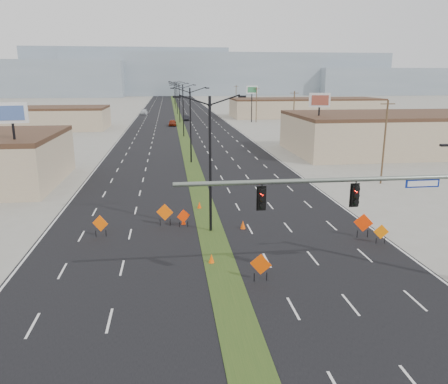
{
  "coord_description": "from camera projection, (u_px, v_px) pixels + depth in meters",
  "views": [
    {
      "loc": [
        -2.9,
        -19.08,
        11.18
      ],
      "look_at": [
        0.93,
        11.31,
        3.2
      ],
      "focal_mm": 35.0,
      "sensor_mm": 36.0,
      "label": 1
    }
  ],
  "objects": [
    {
      "name": "streetlight_3",
      "position": [
        179.0,
        102.0,
        112.29
      ],
      "size": [
        5.15,
        0.24,
        10.02
      ],
      "color": "black",
      "rests_on": "ground"
    },
    {
      "name": "signal_mast",
      "position": [
        388.0,
        202.0,
        23.23
      ],
      "size": [
        16.3,
        0.6,
        8.0
      ],
      "color": "slate",
      "rests_on": "ground"
    },
    {
      "name": "mesa_backdrop",
      "position": [
        130.0,
        72.0,
        321.05
      ],
      "size": [
        140.0,
        50.0,
        32.0
      ],
      "primitive_type": "cube",
      "color": "gray",
      "rests_on": "ground"
    },
    {
      "name": "mesa_center",
      "position": [
        228.0,
        74.0,
        310.81
      ],
      "size": [
        220.0,
        50.0,
        28.0
      ],
      "primitive_type": "cube",
      "color": "gray",
      "rests_on": "ground"
    },
    {
      "name": "pole_sign_east_near",
      "position": [
        319.0,
        105.0,
        62.46
      ],
      "size": [
        2.99,
        1.08,
        9.18
      ],
      "rotation": [
        0.0,
        0.0,
        -0.25
      ],
      "color": "black",
      "rests_on": "ground"
    },
    {
      "name": "median_strip",
      "position": [
        180.0,
        121.0,
        117.5
      ],
      "size": [
        2.0,
        400.0,
        0.04
      ],
      "primitive_type": "cube",
      "color": "#234117",
      "rests_on": "ground"
    },
    {
      "name": "construction_sign_2",
      "position": [
        165.0,
        213.0,
        33.91
      ],
      "size": [
        1.31,
        0.37,
        1.78
      ],
      "rotation": [
        0.0,
        0.0,
        -0.25
      ],
      "color": "#FF5E05",
      "rests_on": "ground"
    },
    {
      "name": "construction_sign_0",
      "position": [
        100.0,
        224.0,
        31.56
      ],
      "size": [
        1.16,
        0.48,
        1.64
      ],
      "rotation": [
        0.0,
        0.0,
        -0.37
      ],
      "color": "#FD5B05",
      "rests_on": "ground"
    },
    {
      "name": "road_surface",
      "position": [
        180.0,
        121.0,
        117.5
      ],
      "size": [
        25.0,
        400.0,
        0.02
      ],
      "primitive_type": "cube",
      "color": "black",
      "rests_on": "ground"
    },
    {
      "name": "utility_pole_2",
      "position": [
        256.0,
        104.0,
        113.93
      ],
      "size": [
        1.6,
        0.2,
        9.0
      ],
      "color": "#4C3823",
      "rests_on": "ground"
    },
    {
      "name": "streetlight_6",
      "position": [
        174.0,
        92.0,
        192.93
      ],
      "size": [
        5.15,
        0.24,
        10.02
      ],
      "color": "black",
      "rests_on": "ground"
    },
    {
      "name": "streetlight_1",
      "position": [
        190.0,
        123.0,
        58.52
      ],
      "size": [
        5.15,
        0.24,
        10.02
      ],
      "color": "black",
      "rests_on": "ground"
    },
    {
      "name": "streetlight_0",
      "position": [
        210.0,
        160.0,
        31.64
      ],
      "size": [
        5.15,
        0.24,
        10.02
      ],
      "color": "black",
      "rests_on": "ground"
    },
    {
      "name": "cone_3",
      "position": [
        199.0,
        205.0,
        38.62
      ],
      "size": [
        0.39,
        0.39,
        0.62
      ],
      "primitive_type": "cone",
      "rotation": [
        0.0,
        0.0,
        0.06
      ],
      "color": "#F84205",
      "rests_on": "ground"
    },
    {
      "name": "building_se_far",
      "position": [
        305.0,
        108.0,
        131.06
      ],
      "size": [
        44.0,
        16.0,
        5.0
      ],
      "primitive_type": "cube",
      "color": "tan",
      "rests_on": "ground"
    },
    {
      "name": "streetlight_5",
      "position": [
        175.0,
        94.0,
        166.05
      ],
      "size": [
        5.15,
        0.24,
        10.02
      ],
      "color": "black",
      "rests_on": "ground"
    },
    {
      "name": "mesa_east",
      "position": [
        419.0,
        82.0,
        319.4
      ],
      "size": [
        160.0,
        50.0,
        18.0
      ],
      "primitive_type": "cube",
      "color": "gray",
      "rests_on": "ground"
    },
    {
      "name": "cone_2",
      "position": [
        243.0,
        225.0,
        33.41
      ],
      "size": [
        0.5,
        0.5,
        0.67
      ],
      "primitive_type": "cone",
      "rotation": [
        0.0,
        0.0,
        -0.29
      ],
      "color": "#E74A04",
      "rests_on": "ground"
    },
    {
      "name": "utility_pole_0",
      "position": [
        384.0,
        141.0,
        46.73
      ],
      "size": [
        1.6,
        0.2,
        9.0
      ],
      "color": "#4C3823",
      "rests_on": "ground"
    },
    {
      "name": "construction_sign_1",
      "position": [
        183.0,
        217.0,
        33.64
      ],
      "size": [
        1.01,
        0.47,
        1.45
      ],
      "rotation": [
        0.0,
        0.0,
        0.41
      ],
      "color": "red",
      "rests_on": "ground"
    },
    {
      "name": "ground",
      "position": [
        234.0,
        313.0,
        21.49
      ],
      "size": [
        600.0,
        600.0,
        0.0
      ],
      "primitive_type": "plane",
      "color": "gray",
      "rests_on": "ground"
    },
    {
      "name": "pole_sign_east_far",
      "position": [
        252.0,
        93.0,
        113.41
      ],
      "size": [
        3.07,
        0.78,
        9.36
      ],
      "rotation": [
        0.0,
        0.0,
        0.14
      ],
      "color": "black",
      "rests_on": "ground"
    },
    {
      "name": "building_se_near",
      "position": [
        407.0,
        134.0,
        68.11
      ],
      "size": [
        36.0,
        18.0,
        5.5
      ],
      "primitive_type": "cube",
      "color": "tan",
      "rests_on": "ground"
    },
    {
      "name": "streetlight_4",
      "position": [
        177.0,
        97.0,
        139.17
      ],
      "size": [
        5.15,
        0.24,
        10.02
      ],
      "color": "black",
      "rests_on": "ground"
    },
    {
      "name": "streetlight_2",
      "position": [
        183.0,
        109.0,
        85.41
      ],
      "size": [
        5.15,
        0.24,
        10.02
      ],
      "color": "black",
      "rests_on": "ground"
    },
    {
      "name": "construction_sign_4",
      "position": [
        363.0,
        223.0,
        31.4
      ],
      "size": [
        1.26,
        0.58,
        1.81
      ],
      "rotation": [
        0.0,
        0.0,
        -0.41
      ],
      "color": "#EF3405",
      "rests_on": "ground"
    },
    {
      "name": "building_sw_far",
      "position": [
        39.0,
        119.0,
        98.66
      ],
      "size": [
        30.0,
        14.0,
        4.5
      ],
      "primitive_type": "cube",
      "color": "tan",
      "rests_on": "ground"
    },
    {
      "name": "construction_sign_5",
      "position": [
        381.0,
        233.0,
        30.26
      ],
      "size": [
        1.05,
        0.23,
        1.41
      ],
      "rotation": [
        0.0,
        0.0,
        -0.18
      ],
      "color": "#DD6704",
      "rests_on": "ground"
    },
    {
      "name": "utility_pole_3",
      "position": [
        236.0,
        98.0,
        147.54
      ],
      "size": [
        1.6,
        0.2,
        9.0
      ],
      "color": "#4C3823",
      "rests_on": "ground"
    },
    {
      "name": "cone_1",
      "position": [
        211.0,
        259.0,
        27.17
      ],
      "size": [
        0.49,
        0.49,
        0.62
      ],
      "primitive_type": "cone",
      "rotation": [
        0.0,
        0.0,
        -0.43
      ],
      "color": "#FF5605",
      "rests_on": "ground"
    },
    {
      "name": "car_mid",
      "position": [
        187.0,
        118.0,
        119.88
      ],
      "size": [
        1.87,
        4.37,
        1.4
      ],
      "primitive_type": "imported",
      "rotation": [
        0.0,
        0.0,
        -0.09
      ],
      "color": "black",
      "rests_on": "ground"
    },
    {
      "name": "utility_pole_1",
      "position": [
        294.0,
        115.0,
        80.33
      ],
      "size": [
        1.6,
        0.2,
        9.0
      ],
      "color": "#4C3823",
      "rests_on": "ground"
    },
    {
      "name": "pole_sign_west",
      "position": [
        12.0,
        120.0,
        41.62
      ],
      "size": [
        2.95,
        0.89,
        8.99
      ],
      "rotation": [
        0.0,
        0.0,
        0.19
      ],
      "color": "black",
      "rests_on": "ground"
    },
    {
      "name": "construction_sign_3",
      "position": [
        261.0,
        265.0,
        24.59
      ],
      "size": [
        1.16,
        0.53,
        1.66
      ],
      "rotation": [
        0.0,
        0.0,
        -0.41
      ],
      "color": "#DF4504",
      "rests_on": "ground"
    },
    {
      "name": "car_left",
      "position": [
        172.0,
        123.0,
        105.87
      ],
      "size": [
        1.98,
        4.47,
        1.49
      ],
      "primitive_type": "imported",
      "rotation": [
        0.0,
        0.0,
        -0.05
      ],
      "color": "maroon",
      "rests_on": "ground"
    },
    {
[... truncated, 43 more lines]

